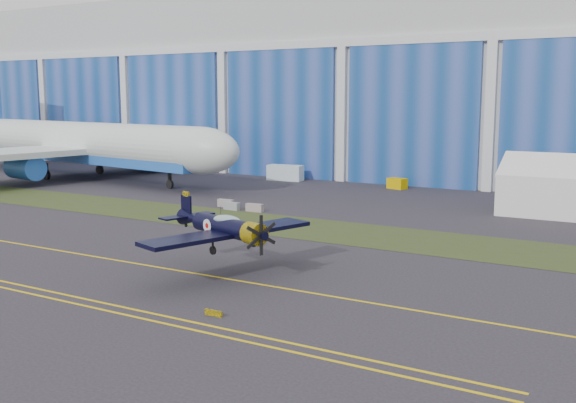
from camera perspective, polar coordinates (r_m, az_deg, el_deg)
The scene contains 13 objects.
ground at distance 63.04m, azimuth -15.78°, elevation -3.07°, with size 260.00×260.00×0.00m, color #322E35.
grass_median at distance 73.16m, azimuth -7.82°, elevation -1.19°, with size 260.00×10.00×0.02m, color #475128.
hangar at distance 122.63m, azimuth 9.33°, elevation 9.79°, with size 220.00×45.70×30.00m.
taxiway_centreline at distance 59.80m, azimuth -19.25°, elevation -3.86°, with size 200.00×0.20×0.02m, color yellow.
guard_board_right at distance 40.02m, azimuth -6.32°, elevation -9.37°, with size 1.20×0.15×0.35m, color yellow.
warbird at distance 48.23m, azimuth -5.48°, elevation -2.11°, with size 14.67×16.19×4.00m.
jetliner at distance 110.35m, azimuth -17.00°, elevation 8.38°, with size 79.76×70.55×25.01m.
tent at distance 79.08m, azimuth 22.96°, elevation 1.37°, with size 14.55×10.78×6.67m.
shipping_container at distance 103.27m, azimuth -0.23°, elevation 2.45°, with size 5.41×2.16×2.34m, color white.
tug at distance 95.01m, azimuth 9.22°, elevation 1.52°, with size 2.53×1.58×1.48m, color #DCB100.
barrier_a at distance 78.46m, azimuth -5.29°, elevation -0.15°, with size 2.00×0.60×0.90m, color #9C8D90.
barrier_b at distance 76.35m, azimuth -4.79°, elevation -0.39°, with size 2.00×0.60×0.90m, color gray.
barrier_c at distance 75.04m, azimuth -2.86°, elevation -0.53°, with size 2.00×0.60×0.90m, color gray.
Camera 1 is at (45.06, -42.25, 12.63)m, focal length 42.00 mm.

